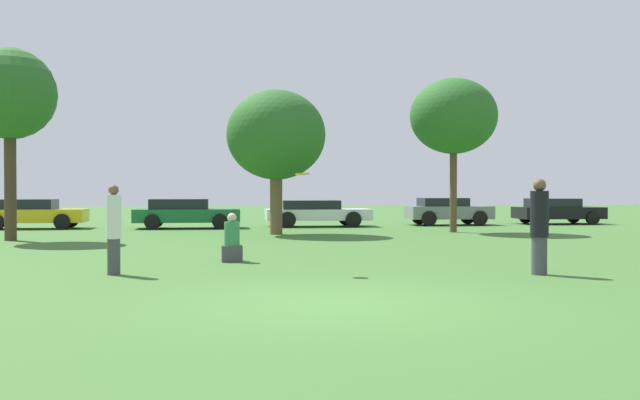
{
  "coord_description": "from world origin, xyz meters",
  "views": [
    {
      "loc": [
        -1.94,
        -10.23,
        1.65
      ],
      "look_at": [
        0.47,
        4.19,
        1.43
      ],
      "focal_mm": 40.41,
      "sensor_mm": 36.0,
      "label": 1
    }
  ],
  "objects": [
    {
      "name": "ground_plane",
      "position": [
        0.0,
        0.0,
        0.0
      ],
      "size": [
        120.0,
        120.0,
        0.0
      ],
      "primitive_type": "plane",
      "color": "#3D6B2D"
    },
    {
      "name": "person_thrower",
      "position": [
        -3.58,
        4.07,
        0.89
      ],
      "size": [
        0.29,
        0.29,
        1.73
      ],
      "rotation": [
        0.0,
        0.0,
        -0.16
      ],
      "color": "#3F3F47",
      "rests_on": "ground"
    },
    {
      "name": "person_catcher",
      "position": [
        4.52,
        2.74,
        0.94
      ],
      "size": [
        0.35,
        0.35,
        1.85
      ],
      "rotation": [
        0.0,
        0.0,
        2.98
      ],
      "color": "#3F3F47",
      "rests_on": "ground"
    },
    {
      "name": "frisbee",
      "position": [
        0.06,
        3.82,
        1.95
      ],
      "size": [
        0.29,
        0.29,
        0.05
      ],
      "color": "orange"
    },
    {
      "name": "bystander_sitting",
      "position": [
        -1.22,
        6.22,
        0.45
      ],
      "size": [
        0.47,
        0.39,
        1.11
      ],
      "color": "#3F3F47",
      "rests_on": "ground"
    },
    {
      "name": "tree_0",
      "position": [
        -7.94,
        14.18,
        4.66
      ],
      "size": [
        2.93,
        2.93,
        6.18
      ],
      "color": "#473323",
      "rests_on": "ground"
    },
    {
      "name": "tree_1",
      "position": [
        0.82,
        15.92,
        3.61
      ],
      "size": [
        3.61,
        3.61,
        5.28
      ],
      "color": "brown",
      "rests_on": "ground"
    },
    {
      "name": "tree_2",
      "position": [
        7.65,
        16.1,
        4.43
      ],
      "size": [
        3.33,
        3.33,
        5.9
      ],
      "color": "brown",
      "rests_on": "ground"
    },
    {
      "name": "parked_car_yellow",
      "position": [
        -8.8,
        21.27,
        0.65
      ],
      "size": [
        4.18,
        2.0,
        1.23
      ],
      "rotation": [
        0.0,
        0.0,
        -0.03
      ],
      "color": "gold",
      "rests_on": "ground"
    },
    {
      "name": "parked_car_green",
      "position": [
        -2.54,
        20.55,
        0.65
      ],
      "size": [
        4.44,
        2.06,
        1.24
      ],
      "rotation": [
        0.0,
        0.0,
        -0.03
      ],
      "color": "#196633",
      "rests_on": "ground"
    },
    {
      "name": "parked_car_white",
      "position": [
        3.12,
        21.08,
        0.64
      ],
      "size": [
        4.64,
        2.22,
        1.16
      ],
      "rotation": [
        0.0,
        0.0,
        -0.03
      ],
      "color": "silver",
      "rests_on": "ground"
    },
    {
      "name": "parked_car_grey",
      "position": [
        9.31,
        21.4,
        0.67
      ],
      "size": [
        3.87,
        1.92,
        1.25
      ],
      "rotation": [
        0.0,
        0.0,
        -0.03
      ],
      "color": "slate",
      "rests_on": "ground"
    },
    {
      "name": "parked_car_black",
      "position": [
        14.77,
        21.51,
        0.64
      ],
      "size": [
        4.01,
        2.14,
        1.21
      ],
      "rotation": [
        0.0,
        0.0,
        -0.03
      ],
      "color": "black",
      "rests_on": "ground"
    }
  ]
}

